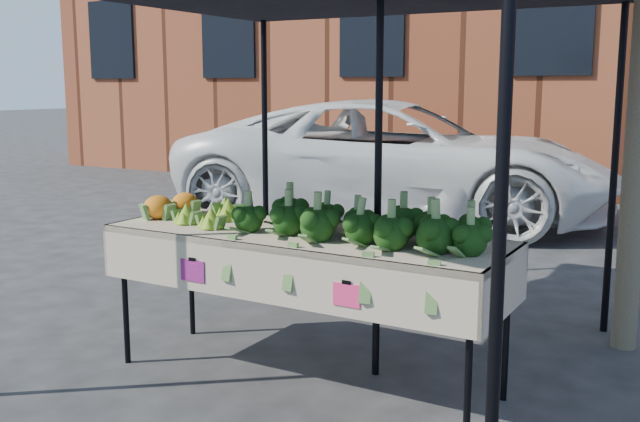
% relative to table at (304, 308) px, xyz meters
% --- Properties ---
extents(ground, '(90.00, 90.00, 0.00)m').
position_rel_table_xyz_m(ground, '(0.16, 0.03, -0.45)').
color(ground, '#252527').
extents(table, '(2.41, 0.84, 0.90)m').
position_rel_table_xyz_m(table, '(0.00, 0.00, 0.00)').
color(table, '#BDAE96').
rests_on(table, ground).
extents(canopy, '(3.16, 3.16, 2.74)m').
position_rel_table_xyz_m(canopy, '(-0.01, 0.38, 0.92)').
color(canopy, black).
rests_on(canopy, ground).
extents(broccoli_heap, '(1.52, 0.55, 0.24)m').
position_rel_table_xyz_m(broccoli_heap, '(0.36, 0.03, 0.57)').
color(broccoli_heap, black).
rests_on(broccoli_heap, table).
extents(romanesco_cluster, '(0.41, 0.55, 0.18)m').
position_rel_table_xyz_m(romanesco_cluster, '(-0.67, 0.04, 0.54)').
color(romanesco_cluster, '#90BD39').
rests_on(romanesco_cluster, table).
extents(cauliflower_pair, '(0.21, 0.41, 0.16)m').
position_rel_table_xyz_m(cauliflower_pair, '(-1.04, 0.07, 0.53)').
color(cauliflower_pair, orange).
rests_on(cauliflower_pair, table).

